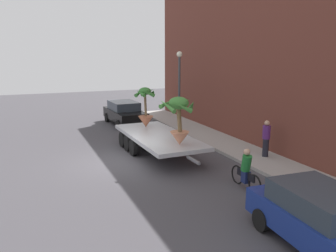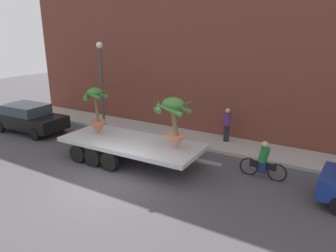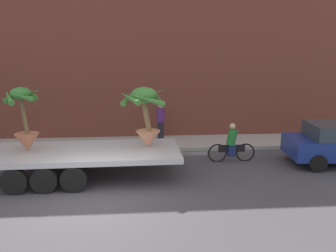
% 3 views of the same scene
% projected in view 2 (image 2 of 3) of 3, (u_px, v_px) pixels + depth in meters
% --- Properties ---
extents(ground_plane, '(60.00, 60.00, 0.00)m').
position_uv_depth(ground_plane, '(109.00, 184.00, 11.56)').
color(ground_plane, '#423F44').
extents(sidewalk, '(24.00, 2.20, 0.15)m').
position_uv_depth(sidewalk, '(185.00, 137.00, 16.55)').
color(sidewalk, '#A39E99').
rests_on(sidewalk, ground).
extents(building_facade, '(24.00, 1.20, 9.32)m').
position_uv_depth(building_facade, '(201.00, 48.00, 16.61)').
color(building_facade, brown).
rests_on(building_facade, ground).
extents(flatbed_trailer, '(7.31, 2.71, 0.98)m').
position_uv_depth(flatbed_trailer, '(127.00, 144.00, 13.49)').
color(flatbed_trailer, '#B7BABF').
rests_on(flatbed_trailer, ground).
extents(potted_palm_rear, '(1.19, 1.20, 2.13)m').
position_uv_depth(potted_palm_rear, '(97.00, 112.00, 14.00)').
color(potted_palm_rear, '#B26647').
rests_on(potted_palm_rear, flatbed_trailer).
extents(potted_palm_middle, '(1.64, 1.68, 2.08)m').
position_uv_depth(potted_palm_middle, '(174.00, 119.00, 12.13)').
color(potted_palm_middle, tan).
rests_on(potted_palm_middle, flatbed_trailer).
extents(cyclist, '(1.84, 0.34, 1.54)m').
position_uv_depth(cyclist, '(263.00, 162.00, 11.92)').
color(cyclist, black).
rests_on(cyclist, ground).
extents(trailing_car, '(4.46, 2.13, 1.58)m').
position_uv_depth(trailing_car, '(29.00, 118.00, 17.48)').
color(trailing_car, black).
rests_on(trailing_car, ground).
extents(pedestrian_near_gate, '(0.36, 0.36, 1.71)m').
position_uv_depth(pedestrian_near_gate, '(227.00, 124.00, 15.48)').
color(pedestrian_near_gate, black).
rests_on(pedestrian_near_gate, sidewalk).
extents(street_lamp, '(0.36, 0.36, 4.83)m').
position_uv_depth(street_lamp, '(101.00, 74.00, 17.41)').
color(street_lamp, '#383D42').
rests_on(street_lamp, sidewalk).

